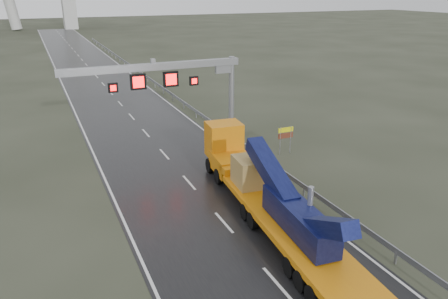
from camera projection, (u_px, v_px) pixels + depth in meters
name	position (u px, v px, depth m)	size (l,w,h in m)	color
ground	(256.00, 260.00, 21.70)	(400.00, 400.00, 0.00)	#2B2F21
road	(111.00, 93.00, 56.00)	(11.00, 200.00, 0.02)	black
guardrail	(181.00, 100.00, 49.49)	(0.20, 140.00, 1.40)	gray
sign_gantry	(179.00, 79.00, 35.97)	(14.90, 1.20, 7.42)	silver
heavy_haul_truck	(260.00, 184.00, 26.07)	(4.25, 18.71, 4.36)	orange
exit_sign_pair	(286.00, 135.00, 34.96)	(1.35, 0.08, 2.31)	gray
striped_barrier	(239.00, 133.00, 38.85)	(0.64, 0.35, 1.09)	red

